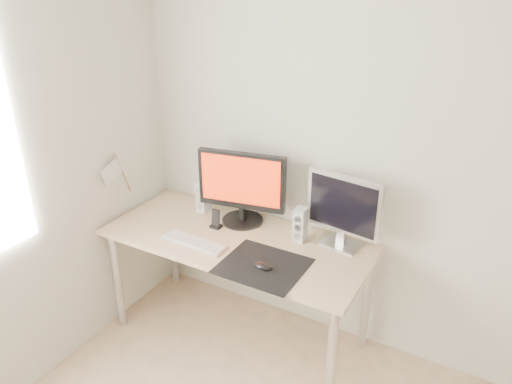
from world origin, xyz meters
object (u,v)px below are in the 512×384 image
at_px(phone_dock, 216,222).
at_px(mouse, 264,266).
at_px(keyboard, 194,242).
at_px(main_monitor, 242,185).
at_px(speaker_right, 300,225).
at_px(second_monitor, 344,208).
at_px(desk, 237,249).
at_px(speaker_left, 203,196).

bearing_deg(phone_dock, mouse, -28.95).
bearing_deg(keyboard, main_monitor, 73.05).
relative_size(mouse, keyboard, 0.25).
bearing_deg(main_monitor, keyboard, -106.95).
relative_size(speaker_right, keyboard, 0.50).
relative_size(main_monitor, second_monitor, 1.22).
bearing_deg(speaker_right, main_monitor, 175.47).
distance_m(main_monitor, second_monitor, 0.65).
xyz_separation_m(desk, speaker_left, (-0.38, 0.19, 0.18)).
height_order(second_monitor, phone_dock, second_monitor).
bearing_deg(speaker_left, main_monitor, -1.17).
relative_size(mouse, speaker_left, 0.49).
bearing_deg(speaker_right, keyboard, -147.71).
height_order(mouse, speaker_right, speaker_right).
bearing_deg(desk, mouse, -36.18).
distance_m(mouse, phone_dock, 0.55).
xyz_separation_m(mouse, speaker_left, (-0.68, 0.41, 0.08)).
height_order(speaker_right, phone_dock, speaker_right).
bearing_deg(desk, speaker_left, 152.95).
height_order(desk, second_monitor, second_monitor).
xyz_separation_m(speaker_right, keyboard, (-0.52, -0.33, -0.10)).
height_order(second_monitor, speaker_right, second_monitor).
bearing_deg(phone_dock, desk, -14.25).
bearing_deg(speaker_right, second_monitor, 16.74).
distance_m(mouse, desk, 0.39).
xyz_separation_m(main_monitor, second_monitor, (0.64, 0.04, -0.01)).
xyz_separation_m(mouse, main_monitor, (-0.38, 0.41, 0.23)).
distance_m(mouse, speaker_left, 0.80).
bearing_deg(mouse, phone_dock, 151.05).
xyz_separation_m(desk, main_monitor, (-0.07, 0.19, 0.33)).
relative_size(speaker_left, phone_dock, 1.75).
distance_m(desk, second_monitor, 0.69).
relative_size(speaker_left, keyboard, 0.50).
bearing_deg(main_monitor, speaker_right, -4.53).
height_order(desk, speaker_left, speaker_left).
distance_m(speaker_left, phone_dock, 0.25).
height_order(desk, main_monitor, main_monitor).
relative_size(main_monitor, speaker_right, 2.59).
relative_size(mouse, main_monitor, 0.19).
distance_m(main_monitor, keyboard, 0.45).
height_order(main_monitor, keyboard, main_monitor).
height_order(speaker_left, phone_dock, speaker_left).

